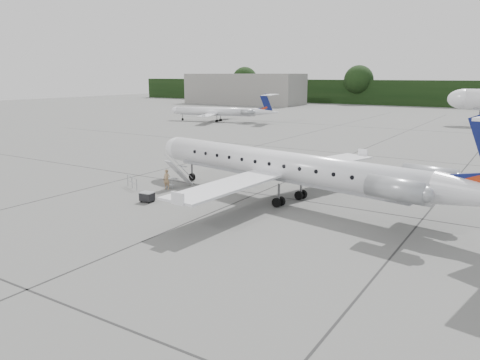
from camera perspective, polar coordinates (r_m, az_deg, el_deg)
The scene contains 8 objects.
ground at distance 31.06m, azimuth 3.23°, elevation -5.51°, with size 320.00×320.00×0.00m, color slate.
terminal_building at distance 159.91m, azimuth 0.49°, elevation 11.04°, with size 40.00×14.00×10.00m, color gray.
main_regional_jet at distance 36.34m, azimuth 4.87°, elevation 3.54°, with size 30.69×22.10×7.87m, color silver, non-canonical shape.
airstair at distance 41.61m, azimuth -7.46°, elevation 0.87°, with size 0.85×2.45×2.47m, color silver, non-canonical shape.
passenger at distance 40.84m, azimuth -8.93°, elevation 0.07°, with size 0.63×0.42×1.74m, color #977652.
safety_railing at distance 41.84m, azimuth -13.02°, elevation -0.32°, with size 2.20×0.08×1.00m, color #94979C, non-canonical shape.
baggage_cart at distance 37.11m, azimuth -11.26°, elevation -2.01°, with size 0.98×0.79×0.85m, color black, non-canonical shape.
bg_regional_left at distance 99.76m, azimuth -3.08°, elevation 8.83°, with size 22.49×16.19×5.90m, color silver, non-canonical shape.
Camera 1 is at (14.26, -25.83, 9.71)m, focal length 35.00 mm.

